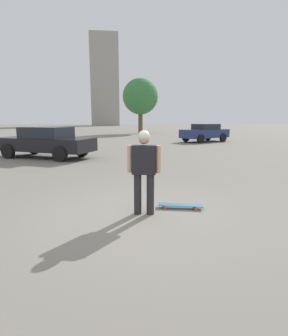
{
  "coord_description": "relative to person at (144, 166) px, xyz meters",
  "views": [
    {
      "loc": [
        -0.52,
        -4.9,
        1.83
      ],
      "look_at": [
        0.0,
        0.0,
        0.92
      ],
      "focal_mm": 28.0,
      "sensor_mm": 36.0,
      "label": 1
    }
  ],
  "objects": [
    {
      "name": "skateboard",
      "position": [
        0.8,
        0.25,
        -0.9
      ],
      "size": [
        0.95,
        0.41,
        0.08
      ],
      "rotation": [
        0.0,
        0.0,
        2.91
      ],
      "color": "#336693",
      "rests_on": "ground_plane"
    },
    {
      "name": "ground_plane",
      "position": [
        0.0,
        0.0,
        -0.96
      ],
      "size": [
        220.0,
        220.0,
        0.0
      ],
      "primitive_type": "plane",
      "color": "gray"
    },
    {
      "name": "building_block_distant",
      "position": [
        -3.59,
        81.01,
        12.53
      ],
      "size": [
        8.43,
        8.67,
        26.97
      ],
      "color": "#9E998E",
      "rests_on": "ground_plane"
    },
    {
      "name": "tree_distant",
      "position": [
        2.78,
        30.77,
        3.87
      ],
      "size": [
        4.7,
        4.7,
        7.22
      ],
      "color": "brown",
      "rests_on": "ground_plane"
    },
    {
      "name": "car_parked_far",
      "position": [
        6.89,
        16.56,
        -0.18
      ],
      "size": [
        4.56,
        3.49,
        1.48
      ],
      "rotation": [
        0.0,
        0.0,
        3.62
      ],
      "color": "navy",
      "rests_on": "ground_plane"
    },
    {
      "name": "car_parked_near",
      "position": [
        -3.94,
        8.27,
        -0.18
      ],
      "size": [
        5.06,
        3.63,
        1.49
      ],
      "rotation": [
        0.0,
        0.0,
        2.7
      ],
      "color": "black",
      "rests_on": "ground_plane"
    },
    {
      "name": "person",
      "position": [
        0.0,
        0.0,
        0.0
      ],
      "size": [
        0.63,
        0.28,
        1.64
      ],
      "rotation": [
        0.0,
        0.0,
        -0.18
      ],
      "color": "#262628",
      "rests_on": "ground_plane"
    }
  ]
}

